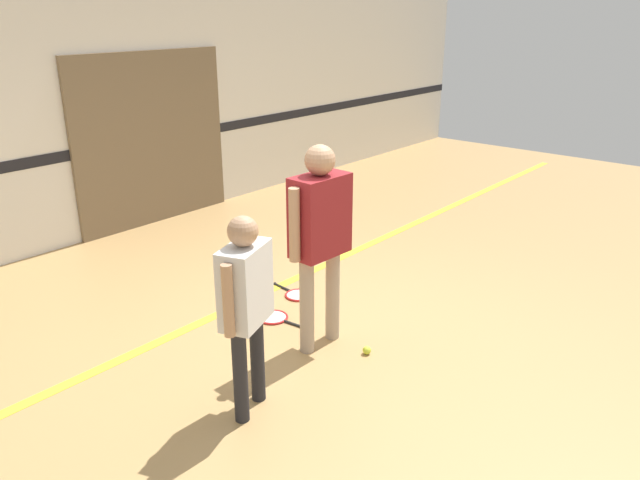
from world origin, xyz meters
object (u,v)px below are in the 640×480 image
Objects in this scene: racket_spare_on_floor at (275,318)px; tennis_ball_by_spare_racket at (265,301)px; person_instructor at (320,226)px; racket_second_spare at (297,294)px; tennis_ball_near_instructor at (367,350)px; person_student_left at (246,295)px.

tennis_ball_by_spare_racket is (0.16, 0.27, 0.02)m from racket_spare_on_floor.
tennis_ball_by_spare_racket is (0.23, 0.85, -0.98)m from person_instructor.
racket_second_spare is (0.55, 0.75, -1.00)m from person_instructor.
tennis_ball_by_spare_racket is at bearing 84.81° from tennis_ball_near_instructor.
racket_second_spare is at bearing 12.14° from person_student_left.
person_instructor is 3.30× the size of racket_spare_on_floor.
person_instructor is 24.72× the size of tennis_ball_by_spare_racket.
person_student_left is at bearing -138.59° from tennis_ball_by_spare_racket.
racket_spare_on_floor is at bearing 115.05° from racket_second_spare.
person_student_left is at bearing 170.62° from tennis_ball_near_instructor.
person_instructor reaches higher than tennis_ball_by_spare_racket.
person_instructor is 1.16m from racket_spare_on_floor.
tennis_ball_near_instructor is (0.11, -0.39, -0.98)m from person_instructor.
racket_spare_on_floor is 7.49× the size of tennis_ball_by_spare_racket.
tennis_ball_near_instructor and tennis_ball_by_spare_racket have the same top height.
person_instructor is 1.31m from tennis_ball_by_spare_racket.
tennis_ball_by_spare_racket is (0.11, 1.23, 0.00)m from tennis_ball_near_instructor.
racket_spare_on_floor is (0.07, 0.58, -1.00)m from person_instructor.
tennis_ball_near_instructor is (0.04, -0.96, 0.02)m from racket_spare_on_floor.
person_instructor is 1.00m from person_student_left.
racket_spare_on_floor is 0.97× the size of racket_second_spare.
tennis_ball_by_spare_racket is at bearing 143.92° from racket_spare_on_floor.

